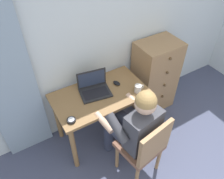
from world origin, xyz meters
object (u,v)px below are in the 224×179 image
at_px(laptop, 94,88).
at_px(coffee_mug, 138,89).
at_px(desk_clock, 71,120).
at_px(chair, 145,147).
at_px(computer_mouse, 117,83).
at_px(dresser, 155,77).
at_px(desk, 100,101).
at_px(person_seated, 134,125).

xyz_separation_m(laptop, coffee_mug, (0.43, -0.26, -0.00)).
bearing_deg(desk_clock, laptop, 34.23).
distance_m(chair, laptop, 0.85).
height_order(computer_mouse, desk_clock, computer_mouse).
bearing_deg(chair, computer_mouse, 80.53).
bearing_deg(dresser, laptop, -177.25).
distance_m(desk, chair, 0.73).
bearing_deg(desk_clock, computer_mouse, 19.87).
bearing_deg(computer_mouse, coffee_mug, -72.51).
bearing_deg(computer_mouse, laptop, 161.99).
relative_size(dresser, desk_clock, 11.78).
distance_m(laptop, desk_clock, 0.49).
height_order(chair, computer_mouse, chair).
height_order(dresser, laptop, dresser).
distance_m(dresser, chair, 1.15).
relative_size(dresser, computer_mouse, 10.61).
bearing_deg(person_seated, computer_mouse, 75.16).
relative_size(desk, chair, 1.20).
xyz_separation_m(desk, laptop, (-0.03, 0.07, 0.17)).
relative_size(desk, laptop, 2.87).
xyz_separation_m(chair, computer_mouse, (0.13, 0.76, 0.25)).
xyz_separation_m(desk_clock, coffee_mug, (0.83, 0.01, 0.03)).
bearing_deg(dresser, desk, -172.71).
distance_m(dresser, person_seated, 1.06).
distance_m(chair, person_seated, 0.26).
xyz_separation_m(chair, laptop, (-0.16, 0.78, 0.28)).
xyz_separation_m(person_seated, desk_clock, (-0.54, 0.32, 0.07)).
relative_size(desk, person_seated, 0.89).
bearing_deg(desk, person_seated, -79.13).
distance_m(desk, person_seated, 0.54).
xyz_separation_m(dresser, desk_clock, (-1.36, -0.32, 0.23)).
distance_m(dresser, laptop, 0.99).
distance_m(chair, coffee_mug, 0.65).
height_order(chair, laptop, laptop).
bearing_deg(desk, computer_mouse, 10.53).
bearing_deg(computer_mouse, desk, 177.50).
distance_m(dresser, desk_clock, 1.41).
distance_m(desk, coffee_mug, 0.47).
xyz_separation_m(desk, person_seated, (0.10, -0.53, 0.07)).
distance_m(desk, computer_mouse, 0.29).
distance_m(chair, desk_clock, 0.80).
height_order(laptop, coffee_mug, laptop).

